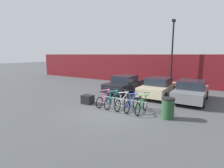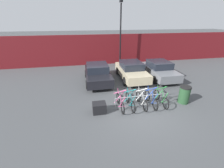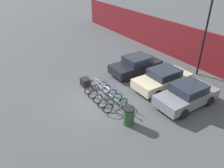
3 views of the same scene
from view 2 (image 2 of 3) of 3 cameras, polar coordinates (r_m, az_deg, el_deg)
name	(u,v)px [view 2 (image 2 of 3)]	position (r m, az deg, el deg)	size (l,w,h in m)	color
ground_plane	(141,111)	(8.31, 10.82, -10.20)	(120.00, 120.00, 0.00)	#424447
hoarding_wall	(109,49)	(16.38, -0.97, 13.04)	(36.00, 0.16, 3.10)	maroon
bike_rack	(140,97)	(8.67, 10.74, -4.99)	(2.96, 0.04, 0.57)	gray
bicycle_pink	(120,102)	(8.25, 3.15, -6.92)	(0.68, 1.71, 1.05)	black
bicycle_teal	(130,101)	(8.39, 6.92, -6.51)	(0.68, 1.71, 1.05)	black
bicycle_white	(142,100)	(8.61, 11.23, -6.00)	(0.68, 1.71, 1.05)	black
bicycle_blue	(151,99)	(8.82, 14.68, -5.57)	(0.68, 1.71, 1.05)	black
bicycle_green	(161,98)	(9.09, 18.19, -5.11)	(0.68, 1.71, 1.05)	black
car_black	(98,73)	(11.64, -5.53, 4.09)	(1.91, 4.07, 1.40)	black
car_beige	(131,71)	(12.31, 7.41, 5.11)	(1.91, 4.16, 1.40)	#C1B28E
car_grey	(159,70)	(12.99, 17.46, 5.19)	(1.91, 4.00, 1.40)	slate
lamp_post	(121,32)	(15.35, 3.27, 19.31)	(0.24, 0.44, 6.12)	black
trash_bin	(184,94)	(9.69, 25.83, -3.62)	(0.63, 0.63, 1.03)	#234728
cargo_crate	(99,108)	(7.98, -4.86, -9.01)	(0.70, 0.56, 0.55)	black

